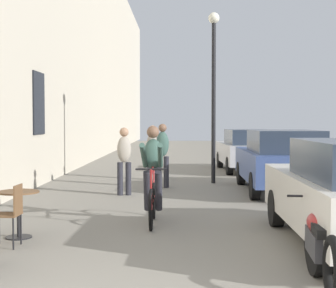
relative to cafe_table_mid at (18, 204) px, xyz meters
The scene contains 11 objects.
building_facade_left 11.37m from the cafe_table_mid, 99.13° to the left, with size 0.54×68.00×10.86m.
cafe_table_mid is the anchor object (origin of this frame).
cafe_chair_mid_toward_wall 0.59m from the cafe_table_mid, 82.58° to the right, with size 0.39×0.39×0.89m.
cyclist_on_bicycle 2.39m from the cafe_table_mid, 32.56° to the left, with size 0.52×1.76×1.74m.
pedestrian_near 4.81m from the cafe_table_mid, 76.21° to the left, with size 0.37×0.29×1.64m.
pedestrian_mid 6.45m from the cafe_table_mid, 71.61° to the left, with size 0.36×0.26×1.72m.
pedestrian_far 8.17m from the cafe_table_mid, 78.20° to the left, with size 0.34×0.24×1.67m.
street_lamp 8.36m from the cafe_table_mid, 64.14° to the left, with size 0.32×0.32×4.90m.
parked_car_second 7.30m from the cafe_table_mid, 46.26° to the left, with size 1.92×4.45×1.57m.
parked_car_third 11.82m from the cafe_table_mid, 65.45° to the left, with size 1.91×4.29×1.51m.
parked_motorcycle 4.54m from the cafe_table_mid, 26.12° to the right, with size 0.62×2.14×0.92m.
Camera 1 is at (0.63, -4.02, 1.79)m, focal length 55.78 mm.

